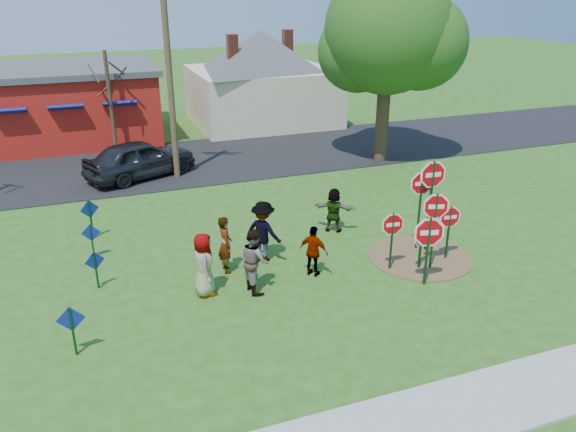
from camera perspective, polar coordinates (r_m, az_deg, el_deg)
name	(u,v)px	position (r m, az deg, el deg)	size (l,w,h in m)	color
ground	(273,267)	(17.08, -1.49, -5.16)	(120.00, 120.00, 0.00)	#285117
sidewalk	(395,430)	(11.71, 10.86, -20.57)	(22.00, 1.80, 0.08)	#9E9E99
road	(196,161)	(27.43, -9.38, 5.57)	(120.00, 7.50, 0.04)	black
dirt_patch	(419,257)	(18.11, 13.20, -4.05)	(3.20, 3.20, 0.03)	brown
red_building	(67,103)	(32.85, -21.56, 10.65)	(9.40, 7.69, 3.90)	#A62110
cream_house	(262,74)	(34.28, -2.68, 14.26)	(9.40, 9.40, 6.50)	beige
stop_sign_a	(429,237)	(15.97, 14.11, -2.10)	(1.14, 0.33, 2.21)	#0F3916
stop_sign_b	(421,191)	(17.90, 13.38, 2.50)	(0.99, 0.23, 2.74)	#0F3916
stop_sign_c	(435,214)	(16.81, 14.74, 0.19)	(1.01, 0.34, 2.53)	#0F3916
stop_sign_d	(432,183)	(17.75, 14.43, 3.24)	(1.16, 0.12, 3.14)	#0F3916
stop_sign_e	(421,238)	(17.01, 13.40, -2.15)	(0.89, 0.40, 1.58)	#0F3916
stop_sign_f	(450,220)	(17.70, 16.11, -0.42)	(0.93, 0.14, 1.87)	#0F3916
stop_sign_g	(392,229)	(16.64, 10.56, -1.32)	(0.93, 0.12, 1.93)	#0F3916
blue_diamond_a	(72,325)	(13.85, -21.11, -10.33)	(0.64, 0.06, 1.28)	#0F3916
blue_diamond_b	(95,266)	(16.51, -18.98, -4.79)	(0.54, 0.19, 1.14)	#0F3916
blue_diamond_c	(92,237)	(18.32, -19.33, -2.04)	(0.58, 0.06, 1.15)	#0F3916
blue_diamond_d	(90,215)	(19.66, -19.44, 0.13)	(0.61, 0.25, 1.39)	#0F3916
person_a	(204,265)	(15.42, -8.55, -4.90)	(0.88, 0.58, 1.81)	#373D86
person_b	(225,244)	(16.55, -6.39, -2.89)	(0.64, 0.42, 1.75)	#2B8076
person_c	(255,260)	(15.47, -3.41, -4.50)	(0.90, 0.70, 1.85)	brown
person_d	(263,232)	(17.05, -2.52, -1.61)	(1.25, 0.72, 1.94)	#39383E
person_e	(314,251)	(16.27, 2.62, -3.61)	(0.91, 0.38, 1.56)	#47274F
person_f	(334,210)	(19.21, 4.67, 0.61)	(1.44, 0.46, 1.56)	#205434
suv	(140,159)	(25.34, -14.78, 5.67)	(1.95, 4.84, 1.65)	#2A292E
utility_pole	(169,75)	(24.24, -11.96, 13.81)	(1.93, 0.91, 8.39)	#4C3823
leafy_tree	(391,37)	(26.54, 10.38, 17.47)	(6.23, 5.68, 8.85)	#382819
bare_tree_east	(109,89)	(28.56, -17.73, 12.20)	(1.80, 1.80, 5.05)	#382819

